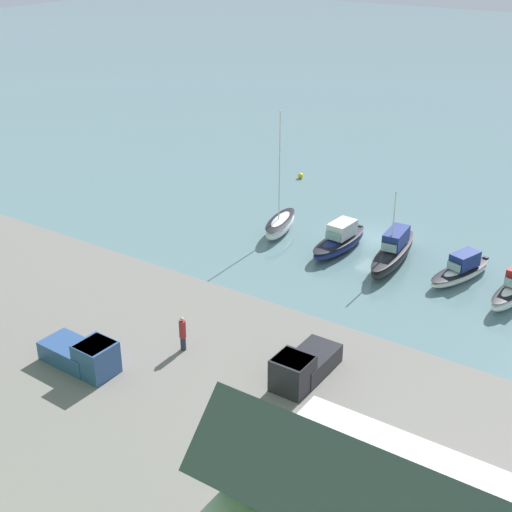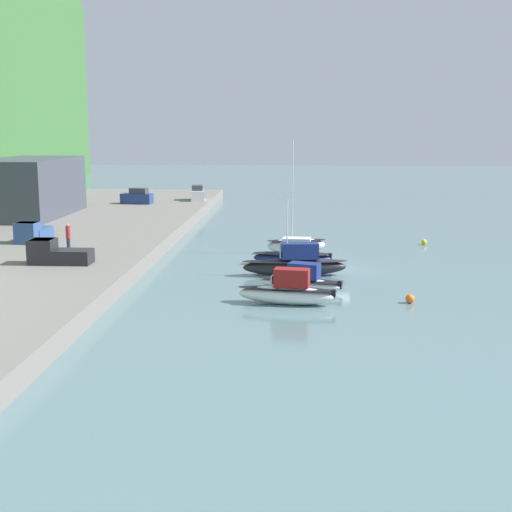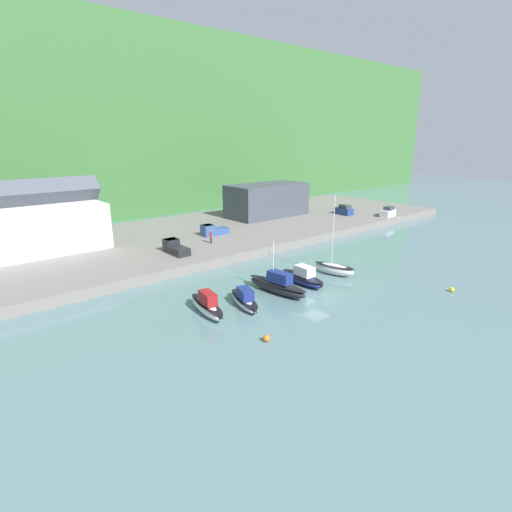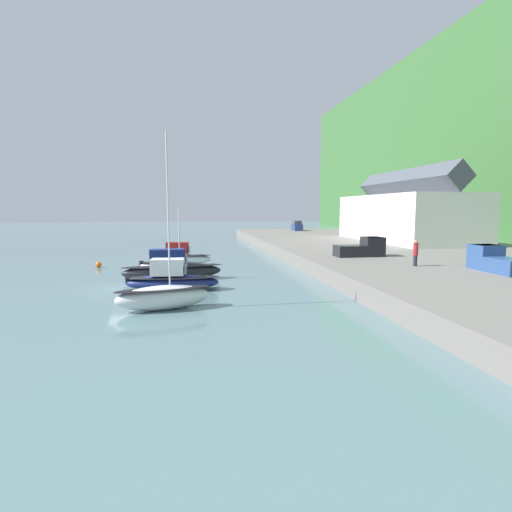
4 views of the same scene
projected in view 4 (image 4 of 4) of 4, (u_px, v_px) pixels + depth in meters
The scene contains 13 objects.
ground_plane at pixel (125, 288), 30.32m from camera, with size 320.00×320.00×0.00m, color slate.
quay_promenade at pixel (493, 269), 35.39m from camera, with size 120.01×31.78×1.33m.
harbor_clubhouse at pixel (405, 215), 58.20m from camera, with size 23.83×10.99×10.44m.
moored_boat_0 at pixel (180, 257), 42.91m from camera, with size 2.57×6.86×2.44m.
moored_boat_1 at pixel (170, 264), 38.71m from camera, with size 3.56×6.61×2.04m.
moored_boat_2 at pixel (172, 269), 33.67m from camera, with size 2.58×8.55×6.09m.
moored_boat_3 at pixel (172, 279), 29.35m from camera, with size 2.47×7.01×2.36m.
moored_boat_4 at pixel (163, 296), 23.75m from camera, with size 2.76×5.85×10.46m.
parked_car_2 at pixel (297, 226), 86.32m from camera, with size 4.30×2.06×2.16m.
pickup_truck_0 at pixel (363, 248), 39.37m from camera, with size 2.01×4.73×1.90m.
pickup_truck_1 at pixel (494, 260), 30.02m from camera, with size 4.79×2.13×1.90m.
person_on_quay at pixel (416, 253), 32.53m from camera, with size 0.40×0.40×2.14m.
mooring_buoy_0 at pixel (99, 265), 40.91m from camera, with size 0.61×0.61×0.61m.
Camera 4 is at (31.06, 4.90, 5.98)m, focal length 28.00 mm.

